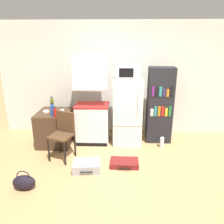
# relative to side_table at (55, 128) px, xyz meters

# --- Properties ---
(ground_plane) EXTENTS (24.00, 24.00, 0.00)m
(ground_plane) POSITION_rel_side_table_xyz_m (1.52, -1.20, -0.37)
(ground_plane) COLOR tan
(wall_back) EXTENTS (6.40, 0.10, 2.69)m
(wall_back) POSITION_rel_side_table_xyz_m (1.72, 0.80, 0.97)
(wall_back) COLOR silver
(wall_back) RESTS_ON ground_plane
(side_table) EXTENTS (0.71, 0.80, 0.75)m
(side_table) POSITION_rel_side_table_xyz_m (0.00, 0.00, 0.00)
(side_table) COLOR #422D1E
(side_table) RESTS_ON ground_plane
(kitchen_hutch) EXTENTS (0.74, 0.57, 1.99)m
(kitchen_hutch) POSITION_rel_side_table_xyz_m (0.84, 0.12, 0.55)
(kitchen_hutch) COLOR white
(kitchen_hutch) RESTS_ON ground_plane
(refrigerator) EXTENTS (0.62, 0.60, 1.48)m
(refrigerator) POSITION_rel_side_table_xyz_m (1.62, 0.11, 0.37)
(refrigerator) COLOR silver
(refrigerator) RESTS_ON ground_plane
(microwave) EXTENTS (0.50, 0.37, 0.27)m
(microwave) POSITION_rel_side_table_xyz_m (1.62, 0.11, 1.25)
(microwave) COLOR silver
(microwave) RESTS_ON refrigerator
(bookshelf) EXTENTS (0.55, 0.37, 1.70)m
(bookshelf) POSITION_rel_side_table_xyz_m (2.35, 0.22, 0.48)
(bookshelf) COLOR black
(bookshelf) RESTS_ON ground_plane
(bottle_ketchup_red) EXTENTS (0.07, 0.07, 0.22)m
(bottle_ketchup_red) POSITION_rel_side_table_xyz_m (0.13, -0.32, 0.46)
(bottle_ketchup_red) COLOR #AD1914
(bottle_ketchup_red) RESTS_ON side_table
(bottle_clear_short) EXTENTS (0.09, 0.09, 0.18)m
(bottle_clear_short) POSITION_rel_side_table_xyz_m (0.26, -0.26, 0.45)
(bottle_clear_short) COLOR silver
(bottle_clear_short) RESTS_ON side_table
(bottle_blue_soda) EXTENTS (0.08, 0.08, 0.29)m
(bottle_blue_soda) POSITION_rel_side_table_xyz_m (0.06, -0.27, 0.49)
(bottle_blue_soda) COLOR #1E47A3
(bottle_blue_soda) RESTS_ON side_table
(bottle_olive_oil) EXTENTS (0.08, 0.08, 0.29)m
(bottle_olive_oil) POSITION_rel_side_table_xyz_m (-0.09, 0.22, 0.49)
(bottle_olive_oil) COLOR #566619
(bottle_olive_oil) RESTS_ON side_table
(bowl) EXTENTS (0.14, 0.14, 0.04)m
(bowl) POSITION_rel_side_table_xyz_m (-0.16, -0.04, 0.39)
(bowl) COLOR silver
(bowl) RESTS_ON side_table
(chair) EXTENTS (0.51, 0.51, 0.93)m
(chair) POSITION_rel_side_table_xyz_m (0.36, -0.62, 0.19)
(chair) COLOR black
(chair) RESTS_ON ground_plane
(suitcase_large_flat) EXTENTS (0.53, 0.36, 0.10)m
(suitcase_large_flat) POSITION_rel_side_table_xyz_m (1.55, -0.91, -0.32)
(suitcase_large_flat) COLOR maroon
(suitcase_large_flat) RESTS_ON ground_plane
(suitcase_small_flat) EXTENTS (0.52, 0.41, 0.17)m
(suitcase_small_flat) POSITION_rel_side_table_xyz_m (0.87, -1.09, -0.29)
(suitcase_small_flat) COLOR #99999E
(suitcase_small_flat) RESTS_ON ground_plane
(handbag) EXTENTS (0.36, 0.20, 0.33)m
(handbag) POSITION_rel_side_table_xyz_m (-0.04, -1.65, -0.25)
(handbag) COLOR black
(handbag) RESTS_ON ground_plane
(water_bottle_front) EXTENTS (0.09, 0.09, 0.30)m
(water_bottle_front) POSITION_rel_side_table_xyz_m (2.38, -0.15, -0.25)
(water_bottle_front) COLOR silver
(water_bottle_front) RESTS_ON ground_plane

